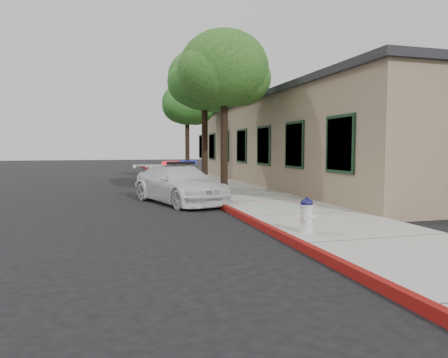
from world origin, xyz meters
TOP-DOWN VIEW (x-y plane):
  - ground at (0.00, 0.00)m, footprint 120.00×120.00m
  - sidewalk at (1.60, 3.00)m, footprint 3.20×60.00m
  - red_curb at (0.06, 3.00)m, footprint 0.14×60.00m
  - clapboard_building at (6.69, 9.00)m, footprint 7.30×20.89m
  - police_car at (-0.96, 4.12)m, footprint 3.11×4.77m
  - fire_hydrant at (0.53, -2.14)m, footprint 0.40×0.35m
  - street_tree_near at (0.90, 5.14)m, footprint 3.57×3.26m
  - street_tree_mid at (0.71, 7.51)m, footprint 3.22×3.09m
  - street_tree_far at (1.31, 14.41)m, footprint 3.13×2.94m

SIDE VIEW (x-z plane):
  - ground at x=0.00m, z-range 0.00..0.00m
  - sidewalk at x=1.60m, z-range 0.00..0.15m
  - red_curb at x=0.06m, z-range 0.00..0.16m
  - fire_hydrant at x=0.53m, z-range 0.15..0.85m
  - police_car at x=-0.96m, z-range -0.06..1.35m
  - clapboard_building at x=6.69m, z-range 0.01..4.25m
  - street_tree_far at x=1.31m, z-range 1.55..7.10m
  - street_tree_mid at x=0.71m, z-range 1.64..7.52m
  - street_tree_near at x=0.90m, z-range 1.62..7.60m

